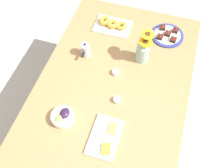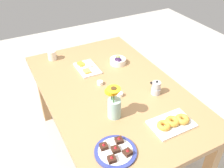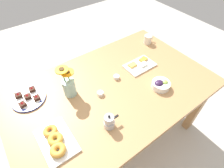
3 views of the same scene
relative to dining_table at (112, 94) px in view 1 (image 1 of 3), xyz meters
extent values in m
plane|color=#B7B2A8|center=(0.00, 0.00, -0.65)|extent=(6.00, 6.00, 0.00)
cube|color=#A87A4C|center=(0.00, 0.00, 0.07)|extent=(1.60, 1.00, 0.04)
cube|color=#A87A4C|center=(-0.72, -0.42, -0.30)|extent=(0.07, 0.07, 0.70)
cube|color=#A87A4C|center=(-0.72, 0.42, -0.30)|extent=(0.07, 0.07, 0.70)
cylinder|color=white|center=(0.31, -0.22, 0.11)|extent=(0.14, 0.14, 0.05)
ellipsoid|color=#2D1938|center=(0.29, -0.21, 0.13)|extent=(0.08, 0.06, 0.04)
ellipsoid|color=#9EC14C|center=(0.33, -0.23, 0.13)|extent=(0.05, 0.04, 0.04)
cube|color=white|center=(0.35, 0.06, 0.09)|extent=(0.26, 0.17, 0.01)
cube|color=#EFB74C|center=(0.29, 0.09, 0.11)|extent=(0.07, 0.05, 0.02)
cube|color=white|center=(0.37, 0.04, 0.11)|extent=(0.07, 0.05, 0.02)
cube|color=orange|center=(0.42, 0.09, 0.11)|extent=(0.08, 0.06, 0.02)
cube|color=white|center=(-0.53, -0.16, 0.09)|extent=(0.19, 0.28, 0.01)
torus|color=gold|center=(-0.55, -0.23, 0.12)|extent=(0.13, 0.13, 0.04)
torus|color=gold|center=(-0.53, -0.16, 0.12)|extent=(0.13, 0.13, 0.04)
torus|color=orange|center=(-0.54, -0.09, 0.12)|extent=(0.12, 0.12, 0.03)
cylinder|color=white|center=(-0.11, -0.01, 0.10)|extent=(0.05, 0.05, 0.03)
cylinder|color=#C68923|center=(-0.11, -0.01, 0.11)|extent=(0.04, 0.04, 0.01)
cylinder|color=white|center=(0.09, 0.06, 0.10)|extent=(0.05, 0.05, 0.03)
cylinder|color=maroon|center=(0.09, 0.06, 0.11)|extent=(0.04, 0.04, 0.01)
cylinder|color=navy|center=(-0.56, 0.27, 0.09)|extent=(0.25, 0.25, 0.01)
cylinder|color=white|center=(-0.56, 0.27, 0.09)|extent=(0.20, 0.20, 0.01)
cube|color=#381E14|center=(-0.61, 0.32, 0.11)|extent=(0.05, 0.05, 0.02)
cone|color=red|center=(-0.61, 0.32, 0.13)|extent=(0.02, 0.02, 0.01)
cube|color=#381E14|center=(-0.51, 0.32, 0.11)|extent=(0.05, 0.05, 0.02)
cone|color=red|center=(-0.51, 0.32, 0.13)|extent=(0.02, 0.02, 0.01)
cube|color=#381E14|center=(-0.61, 0.22, 0.11)|extent=(0.05, 0.05, 0.02)
cone|color=red|center=(-0.61, 0.22, 0.13)|extent=(0.02, 0.02, 0.01)
cube|color=#381E14|center=(-0.51, 0.22, 0.11)|extent=(0.05, 0.05, 0.02)
cone|color=red|center=(-0.51, 0.22, 0.13)|extent=(0.02, 0.02, 0.01)
cube|color=#381E14|center=(-0.56, 0.27, 0.11)|extent=(0.05, 0.05, 0.02)
cone|color=red|center=(-0.56, 0.27, 0.13)|extent=(0.02, 0.02, 0.01)
cylinder|color=#99C1B7|center=(-0.29, 0.13, 0.15)|extent=(0.09, 0.09, 0.14)
cylinder|color=#3D702D|center=(-0.30, 0.15, 0.27)|extent=(0.01, 0.01, 0.10)
cylinder|color=yellow|center=(-0.30, 0.15, 0.33)|extent=(0.09, 0.09, 0.01)
cylinder|color=#472D14|center=(-0.30, 0.15, 0.33)|extent=(0.04, 0.04, 0.01)
cylinder|color=#3D702D|center=(-0.27, 0.14, 0.25)|extent=(0.01, 0.01, 0.06)
cylinder|color=orange|center=(-0.27, 0.14, 0.29)|extent=(0.09, 0.09, 0.01)
cylinder|color=#472D14|center=(-0.27, 0.14, 0.29)|extent=(0.04, 0.04, 0.01)
cylinder|color=#B7B7BC|center=(-0.21, -0.26, 0.11)|extent=(0.07, 0.07, 0.05)
cylinder|color=#B7B7BC|center=(-0.21, -0.26, 0.14)|extent=(0.05, 0.05, 0.01)
cylinder|color=#B7B7BC|center=(-0.21, -0.26, 0.17)|extent=(0.06, 0.06, 0.04)
sphere|color=black|center=(-0.21, -0.26, 0.20)|extent=(0.02, 0.02, 0.02)
cube|color=black|center=(-0.16, -0.26, 0.15)|extent=(0.04, 0.01, 0.01)
camera|label=1|loc=(0.83, 0.25, 1.50)|focal=40.00mm
camera|label=2|loc=(-1.38, 0.72, 1.24)|focal=40.00mm
camera|label=3|loc=(-0.54, -0.74, 1.10)|focal=28.00mm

